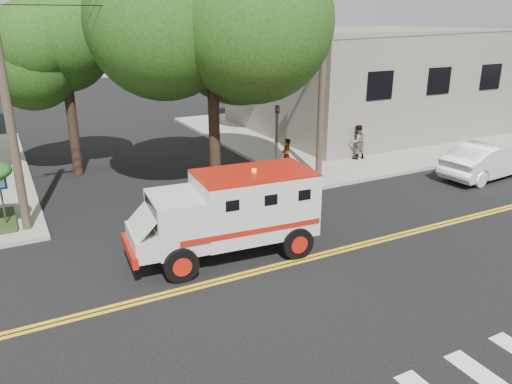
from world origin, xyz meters
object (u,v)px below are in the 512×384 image
parked_sedan (487,161)px  pedestrian_b (357,142)px  armored_truck (232,210)px  pedestrian_a (286,155)px

parked_sedan → pedestrian_b: size_ratio=2.81×
armored_truck → pedestrian_b: bearing=37.9°
armored_truck → parked_sedan: armored_truck is taller
pedestrian_a → pedestrian_b: (4.16, 0.14, 0.10)m
pedestrian_b → pedestrian_a: bearing=5.7°
parked_sedan → pedestrian_a: pedestrian_a is taller
armored_truck → pedestrian_a: armored_truck is taller
armored_truck → pedestrian_a: bearing=52.6°
armored_truck → parked_sedan: size_ratio=1.20×
pedestrian_a → pedestrian_b: size_ratio=0.89×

